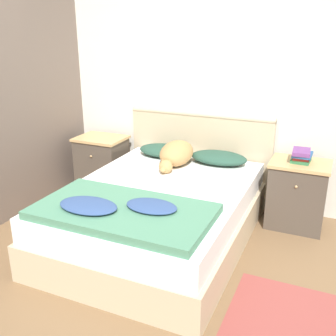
# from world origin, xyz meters

# --- Properties ---
(ground_plane) EXTENTS (16.00, 16.00, 0.00)m
(ground_plane) POSITION_xyz_m (0.00, 0.00, 0.00)
(ground_plane) COLOR brown
(wall_back) EXTENTS (9.00, 0.06, 2.55)m
(wall_back) POSITION_xyz_m (0.00, 2.13, 1.27)
(wall_back) COLOR silver
(wall_back) RESTS_ON ground_plane
(wall_side_left) EXTENTS (0.06, 3.10, 2.55)m
(wall_side_left) POSITION_xyz_m (-1.36, 1.05, 1.27)
(wall_side_left) COLOR #706056
(wall_side_left) RESTS_ON ground_plane
(bed) EXTENTS (1.45, 1.97, 0.50)m
(bed) POSITION_xyz_m (0.15, 1.05, 0.25)
(bed) COLOR #C6B28E
(bed) RESTS_ON ground_plane
(headboard) EXTENTS (1.53, 0.06, 0.94)m
(headboard) POSITION_xyz_m (0.15, 2.06, 0.49)
(headboard) COLOR #C6B28E
(headboard) RESTS_ON ground_plane
(nightstand_left) EXTENTS (0.52, 0.42, 0.63)m
(nightstand_left) POSITION_xyz_m (-0.90, 1.80, 0.31)
(nightstand_left) COLOR #4C4238
(nightstand_left) RESTS_ON ground_plane
(nightstand_right) EXTENTS (0.52, 0.42, 0.63)m
(nightstand_right) POSITION_xyz_m (1.20, 1.80, 0.31)
(nightstand_right) COLOR #4C4238
(nightstand_right) RESTS_ON ground_plane
(pillow_left) EXTENTS (0.55, 0.33, 0.12)m
(pillow_left) POSITION_xyz_m (-0.14, 1.82, 0.56)
(pillow_left) COLOR #284C3D
(pillow_left) RESTS_ON bed
(pillow_right) EXTENTS (0.55, 0.33, 0.12)m
(pillow_right) POSITION_xyz_m (0.44, 1.82, 0.56)
(pillow_right) COLOR #284C3D
(pillow_right) RESTS_ON bed
(quilt) EXTENTS (1.25, 0.70, 0.11)m
(quilt) POSITION_xyz_m (0.14, 0.46, 0.54)
(quilt) COLOR #4C8466
(quilt) RESTS_ON bed
(dog) EXTENTS (0.30, 0.65, 0.24)m
(dog) POSITION_xyz_m (0.07, 1.62, 0.61)
(dog) COLOR tan
(dog) RESTS_ON bed
(book_stack) EXTENTS (0.17, 0.24, 0.11)m
(book_stack) POSITION_xyz_m (1.20, 1.81, 0.69)
(book_stack) COLOR #337547
(book_stack) RESTS_ON nightstand_right
(rug) EXTENTS (1.01, 0.83, 0.00)m
(rug) POSITION_xyz_m (1.46, 0.43, 0.00)
(rug) COLOR #93423D
(rug) RESTS_ON ground_plane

